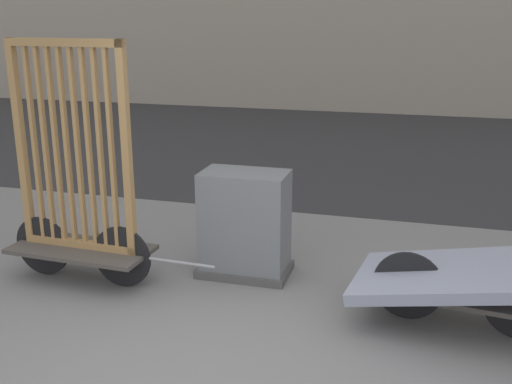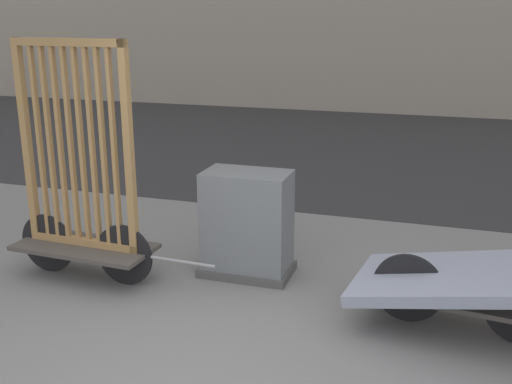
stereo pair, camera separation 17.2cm
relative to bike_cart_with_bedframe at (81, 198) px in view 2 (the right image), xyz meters
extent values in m
cube|color=#2D2D30|center=(1.72, 6.91, -0.80)|extent=(56.00, 8.67, 0.01)
cube|color=#4C4742|center=(-0.01, 0.00, -0.49)|extent=(1.38, 0.66, 0.04)
cylinder|color=black|center=(0.43, -0.02, -0.51)|extent=(0.59, 0.06, 0.59)
cylinder|color=black|center=(-0.44, 0.02, -0.51)|extent=(0.59, 0.06, 0.59)
cylinder|color=gray|center=(1.02, -0.05, -0.49)|extent=(0.70, 0.06, 0.03)
cube|color=#A87F4C|center=(-0.01, 0.00, -0.43)|extent=(1.19, 0.13, 0.07)
cube|color=#A87F4C|center=(-0.01, 0.00, 1.43)|extent=(1.19, 0.13, 0.07)
cube|color=#A87F4C|center=(-0.56, 0.03, 0.50)|extent=(0.07, 0.07, 1.93)
cube|color=#A87F4C|center=(0.55, -0.03, 0.50)|extent=(0.07, 0.07, 1.93)
cube|color=#A87F4C|center=(-0.41, 0.02, 0.50)|extent=(0.04, 0.05, 1.86)
cube|color=#A87F4C|center=(-0.30, 0.01, 0.50)|extent=(0.04, 0.05, 1.86)
cube|color=#A87F4C|center=(-0.18, 0.01, 0.50)|extent=(0.04, 0.05, 1.86)
cube|color=#A87F4C|center=(-0.06, 0.00, 0.50)|extent=(0.04, 0.05, 1.86)
cube|color=#A87F4C|center=(0.05, 0.00, 0.50)|extent=(0.04, 0.05, 1.86)
cube|color=#A87F4C|center=(0.17, -0.01, 0.50)|extent=(0.04, 0.05, 1.86)
cube|color=#A87F4C|center=(0.28, -0.01, 0.50)|extent=(0.04, 0.05, 1.86)
cube|color=#A87F4C|center=(0.40, -0.02, 0.50)|extent=(0.04, 0.05, 1.86)
cube|color=#4C4742|center=(3.45, 0.00, -0.49)|extent=(1.41, 0.76, 0.04)
cylinder|color=black|center=(3.02, 0.05, -0.51)|extent=(0.59, 0.11, 0.59)
cube|color=#8C93A8|center=(3.45, 0.00, -0.33)|extent=(1.84, 1.17, 0.45)
cube|color=#4C4C4C|center=(1.45, 0.56, -0.76)|extent=(0.88, 0.55, 0.08)
cube|color=slate|center=(1.45, 0.56, -0.29)|extent=(0.82, 0.49, 1.03)
camera|label=1|loc=(3.03, -4.66, 1.64)|focal=42.00mm
camera|label=2|loc=(3.20, -4.62, 1.64)|focal=42.00mm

